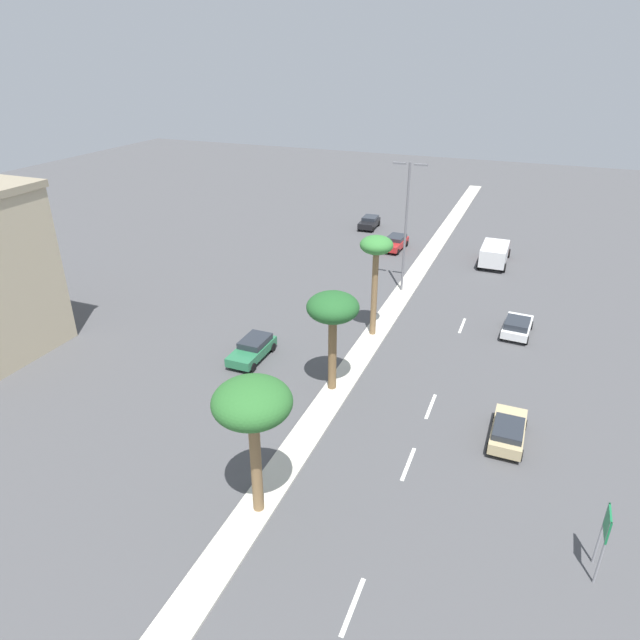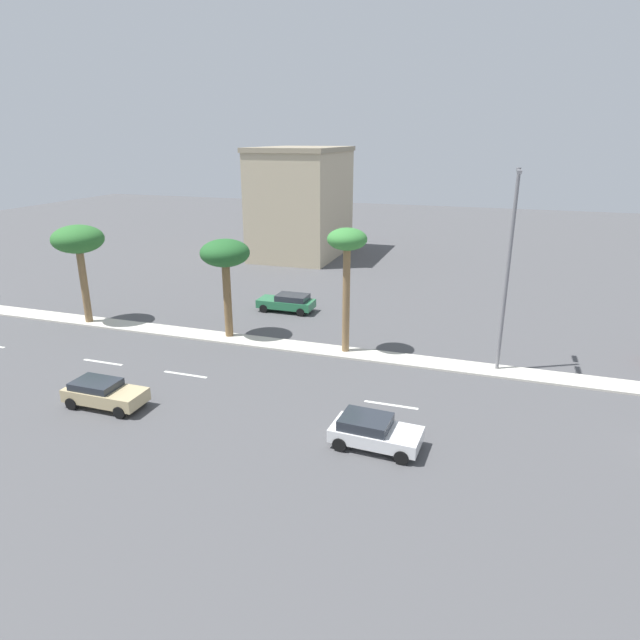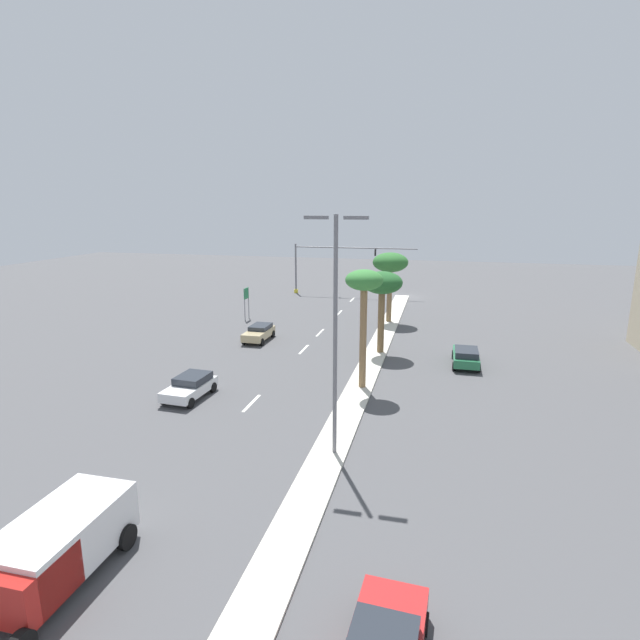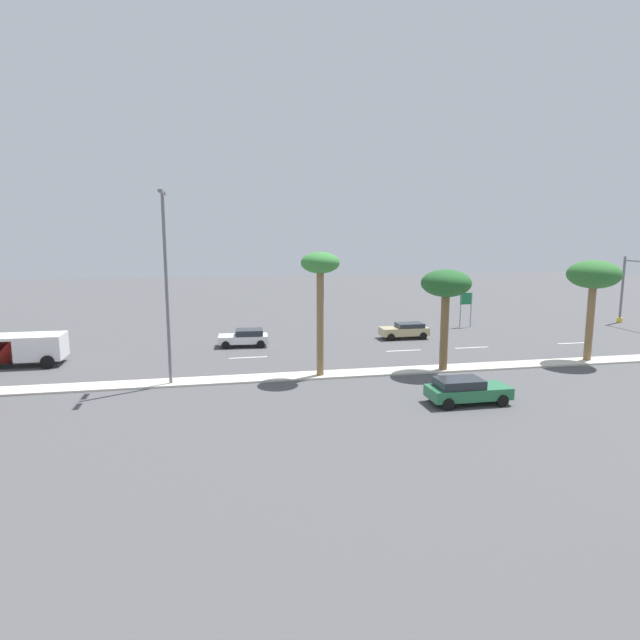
{
  "view_description": "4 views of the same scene",
  "coord_description": "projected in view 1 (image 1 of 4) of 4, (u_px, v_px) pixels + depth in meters",
  "views": [
    {
      "loc": [
        10.44,
        -2.09,
        20.06
      ],
      "look_at": [
        -2.65,
        30.34,
        2.96
      ],
      "focal_mm": 31.37,
      "sensor_mm": 36.0,
      "label": 1
    },
    {
      "loc": [
        31.11,
        43.69,
        13.13
      ],
      "look_at": [
        3.79,
        34.68,
        3.41
      ],
      "focal_mm": 30.67,
      "sensor_mm": 36.0,
      "label": 2
    },
    {
      "loc": [
        -4.91,
        66.32,
        11.99
      ],
      "look_at": [
        3.57,
        31.57,
        3.68
      ],
      "focal_mm": 28.09,
      "sensor_mm": 36.0,
      "label": 3
    },
    {
      "loc": [
        -33.06,
        41.6,
        9.16
      ],
      "look_at": [
        -1.79,
        35.41,
        3.95
      ],
      "focal_mm": 30.27,
      "sensor_mm": 36.0,
      "label": 4
    }
  ],
  "objects": [
    {
      "name": "box_truck",
      "position": [
        495.0,
        252.0,
        56.99
      ],
      "size": [
        2.76,
        5.97,
        2.15
      ],
      "color": "#B21E19",
      "rests_on": "ground"
    },
    {
      "name": "sedan_red_right",
      "position": [
        395.0,
        242.0,
        61.45
      ],
      "size": [
        2.26,
        4.56,
        1.39
      ],
      "color": "red",
      "rests_on": "ground"
    },
    {
      "name": "directional_road_sign",
      "position": [
        605.0,
        531.0,
        22.69
      ],
      "size": [
        0.1,
        1.23,
        3.37
      ],
      "color": "gray",
      "rests_on": "ground"
    },
    {
      "name": "palm_tree_outboard",
      "position": [
        333.0,
        311.0,
        34.0
      ],
      "size": [
        3.26,
        3.26,
        6.65
      ],
      "color": "brown",
      "rests_on": "median_curb"
    },
    {
      "name": "palm_tree_center",
      "position": [
        252.0,
        406.0,
        24.28
      ],
      "size": [
        3.58,
        3.58,
        7.1
      ],
      "color": "olive",
      "rests_on": "median_curb"
    },
    {
      "name": "palm_tree_near",
      "position": [
        376.0,
        253.0,
        40.4
      ],
      "size": [
        2.42,
        2.42,
        7.83
      ],
      "color": "olive",
      "rests_on": "median_curb"
    },
    {
      "name": "ground_plane",
      "position": [
        375.0,
        334.0,
        43.37
      ],
      "size": [
        160.0,
        160.0,
        0.0
      ],
      "primitive_type": "plane",
      "color": "#4C4C4F"
    },
    {
      "name": "lane_stripe_outboard",
      "position": [
        462.0,
        326.0,
        44.75
      ],
      "size": [
        0.2,
        2.8,
        0.01
      ],
      "primitive_type": "cube",
      "color": "silver",
      "rests_on": "ground"
    },
    {
      "name": "lane_stripe_left",
      "position": [
        431.0,
        406.0,
        34.69
      ],
      "size": [
        0.2,
        2.8,
        0.01
      ],
      "primitive_type": "cube",
      "color": "silver",
      "rests_on": "ground"
    },
    {
      "name": "sedan_tan_outboard",
      "position": [
        508.0,
        431.0,
        31.28
      ],
      "size": [
        1.91,
        4.15,
        1.35
      ],
      "color": "tan",
      "rests_on": "ground"
    },
    {
      "name": "sedan_green_trailing",
      "position": [
        253.0,
        349.0,
        39.79
      ],
      "size": [
        1.98,
        4.4,
        1.4
      ],
      "color": "#287047",
      "rests_on": "ground"
    },
    {
      "name": "median_curb",
      "position": [
        407.0,
        287.0,
        51.72
      ],
      "size": [
        1.8,
        90.46,
        0.12
      ],
      "primitive_type": "cube",
      "color": "beige",
      "rests_on": "ground"
    },
    {
      "name": "street_lamp_inboard",
      "position": [
        406.0,
        220.0,
        48.15
      ],
      "size": [
        2.9,
        0.24,
        11.43
      ],
      "color": "slate",
      "rests_on": "median_curb"
    },
    {
      "name": "lane_stripe_near",
      "position": [
        353.0,
        606.0,
        22.27
      ],
      "size": [
        0.2,
        2.8,
        0.01
      ],
      "primitive_type": "cube",
      "color": "silver",
      "rests_on": "ground"
    },
    {
      "name": "sedan_white_center",
      "position": [
        517.0,
        326.0,
        43.03
      ],
      "size": [
        2.25,
        4.05,
        1.38
      ],
      "color": "silver",
      "rests_on": "ground"
    },
    {
      "name": "lane_stripe_mid",
      "position": [
        408.0,
        464.0,
        29.89
      ],
      "size": [
        0.2,
        2.8,
        0.01
      ],
      "primitive_type": "cube",
      "color": "silver",
      "rests_on": "ground"
    },
    {
      "name": "sedan_black_front",
      "position": [
        369.0,
        222.0,
        68.59
      ],
      "size": [
        2.08,
        3.95,
        1.38
      ],
      "color": "black",
      "rests_on": "ground"
    }
  ]
}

